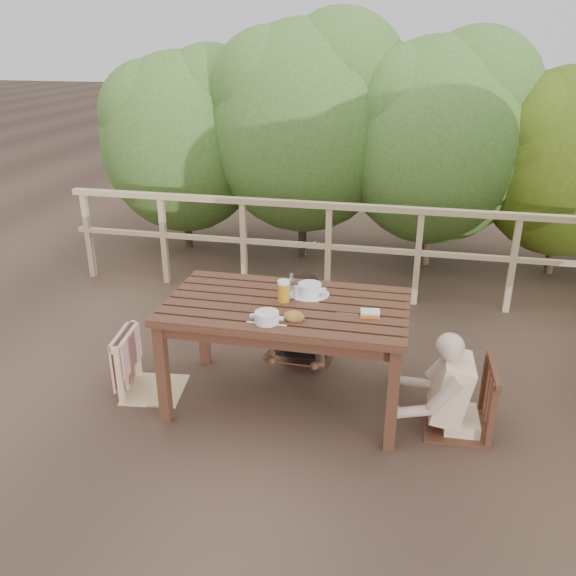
% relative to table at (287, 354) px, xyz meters
% --- Properties ---
extents(ground, '(60.00, 60.00, 0.00)m').
position_rel_table_xyz_m(ground, '(0.00, 0.00, -0.39)').
color(ground, brown).
rests_on(ground, ground).
extents(table, '(1.71, 0.96, 0.79)m').
position_rel_table_xyz_m(table, '(0.00, 0.00, 0.00)').
color(table, '#412417').
rests_on(table, ground).
extents(chair_left, '(0.51, 0.51, 0.92)m').
position_rel_table_xyz_m(chair_left, '(-1.03, -0.09, 0.06)').
color(chair_left, tan).
rests_on(chair_left, ground).
extents(chair_far, '(0.46, 0.46, 0.88)m').
position_rel_table_xyz_m(chair_far, '(0.03, 0.72, 0.05)').
color(chair_far, '#412417').
rests_on(chair_far, ground).
extents(chair_right, '(0.48, 0.48, 0.94)m').
position_rel_table_xyz_m(chair_right, '(1.23, -0.06, 0.08)').
color(chair_right, '#412417').
rests_on(chair_right, ground).
extents(woman, '(0.51, 0.62, 1.21)m').
position_rel_table_xyz_m(woman, '(0.03, 0.74, 0.21)').
color(woman, black).
rests_on(woman, ground).
extents(diner_right, '(0.60, 0.50, 1.18)m').
position_rel_table_xyz_m(diner_right, '(1.26, -0.06, 0.20)').
color(diner_right, beige).
rests_on(diner_right, ground).
extents(railing, '(5.60, 0.10, 1.01)m').
position_rel_table_xyz_m(railing, '(0.00, 2.00, 0.11)').
color(railing, tan).
rests_on(railing, ground).
extents(hedge_row, '(6.60, 1.60, 3.80)m').
position_rel_table_xyz_m(hedge_row, '(0.40, 3.20, 1.51)').
color(hedge_row, '#406527').
rests_on(hedge_row, ground).
extents(soup_near, '(0.27, 0.27, 0.09)m').
position_rel_table_xyz_m(soup_near, '(-0.06, -0.33, 0.44)').
color(soup_near, white).
rests_on(soup_near, table).
extents(soup_far, '(0.29, 0.29, 0.10)m').
position_rel_table_xyz_m(soup_far, '(0.13, 0.19, 0.44)').
color(soup_far, silver).
rests_on(soup_far, table).
extents(bread_roll, '(0.14, 0.10, 0.08)m').
position_rel_table_xyz_m(bread_roll, '(0.11, -0.25, 0.43)').
color(bread_roll, '#AD7031').
rests_on(bread_roll, table).
extents(beer_glass, '(0.09, 0.09, 0.17)m').
position_rel_table_xyz_m(beer_glass, '(-0.03, 0.03, 0.48)').
color(beer_glass, orange).
rests_on(beer_glass, table).
extents(bottle, '(0.05, 0.05, 0.22)m').
position_rel_table_xyz_m(bottle, '(0.02, 0.05, 0.51)').
color(bottle, white).
rests_on(bottle, table).
extents(tumbler, '(0.06, 0.06, 0.07)m').
position_rel_table_xyz_m(tumbler, '(0.16, -0.28, 0.43)').
color(tumbler, silver).
rests_on(tumbler, table).
extents(butter_tub, '(0.14, 0.11, 0.06)m').
position_rel_table_xyz_m(butter_tub, '(0.59, -0.09, 0.42)').
color(butter_tub, white).
rests_on(butter_tub, table).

